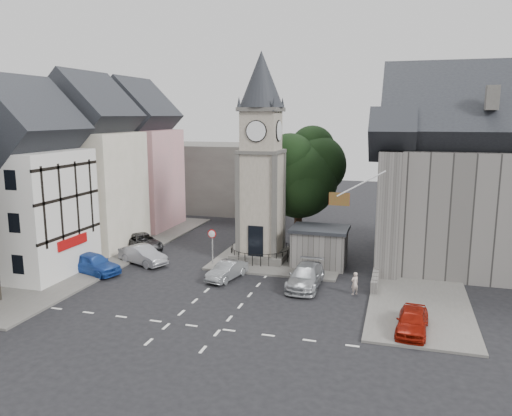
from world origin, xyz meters
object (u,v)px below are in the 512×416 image
(car_west_blue, at_px, (94,263))
(car_east_red, at_px, (412,321))
(stone_shelter, at_px, (319,247))
(clock_tower, at_px, (261,159))
(pedestrian, at_px, (355,283))

(car_west_blue, height_order, car_east_red, car_west_blue)
(car_west_blue, bearing_deg, stone_shelter, -50.63)
(clock_tower, bearing_deg, car_east_red, -43.70)
(clock_tower, height_order, pedestrian, clock_tower)
(stone_shelter, height_order, car_east_red, stone_shelter)
(clock_tower, distance_m, pedestrian, 12.42)
(clock_tower, height_order, stone_shelter, clock_tower)
(stone_shelter, relative_size, car_east_red, 1.10)
(car_west_blue, bearing_deg, clock_tower, -40.40)
(clock_tower, bearing_deg, stone_shelter, -5.84)
(pedestrian, bearing_deg, car_east_red, 83.27)
(car_east_red, bearing_deg, car_west_blue, 174.79)
(clock_tower, distance_m, stone_shelter, 8.15)
(clock_tower, relative_size, pedestrian, 10.79)
(stone_shelter, height_order, car_west_blue, stone_shelter)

